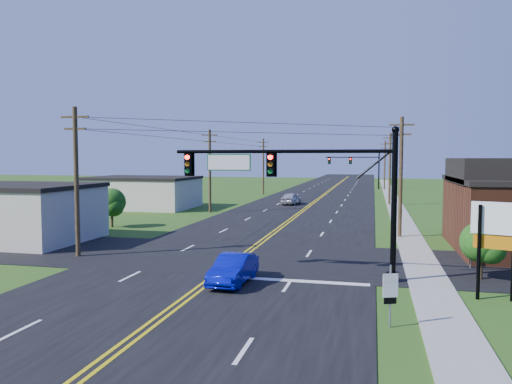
% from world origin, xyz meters
% --- Properties ---
extents(ground, '(260.00, 260.00, 0.00)m').
position_xyz_m(ground, '(0.00, 0.00, 0.00)').
color(ground, '#264F16').
rests_on(ground, ground).
extents(road_main, '(16.00, 220.00, 0.04)m').
position_xyz_m(road_main, '(0.00, 50.00, 0.02)').
color(road_main, black).
rests_on(road_main, ground).
extents(road_cross, '(70.00, 10.00, 0.04)m').
position_xyz_m(road_cross, '(0.00, 12.00, 0.02)').
color(road_cross, black).
rests_on(road_cross, ground).
extents(sidewalk, '(2.00, 160.00, 0.08)m').
position_xyz_m(sidewalk, '(10.50, 40.00, 0.04)').
color(sidewalk, gray).
rests_on(sidewalk, ground).
extents(signal_mast_main, '(11.30, 0.60, 7.48)m').
position_xyz_m(signal_mast_main, '(4.34, 8.00, 4.75)').
color(signal_mast_main, black).
rests_on(signal_mast_main, ground).
extents(signal_mast_far, '(10.98, 0.60, 7.48)m').
position_xyz_m(signal_mast_far, '(4.44, 80.00, 4.55)').
color(signal_mast_far, black).
rests_on(signal_mast_far, ground).
extents(cream_bldg_near, '(10.20, 8.20, 4.10)m').
position_xyz_m(cream_bldg_near, '(-17.00, 14.00, 2.06)').
color(cream_bldg_near, silver).
rests_on(cream_bldg_near, ground).
extents(cream_bldg_far, '(12.20, 9.20, 3.70)m').
position_xyz_m(cream_bldg_far, '(-19.00, 38.00, 1.86)').
color(cream_bldg_far, silver).
rests_on(cream_bldg_far, ground).
extents(utility_pole_left_a, '(1.80, 0.28, 9.00)m').
position_xyz_m(utility_pole_left_a, '(-9.50, 10.00, 4.72)').
color(utility_pole_left_a, '#312616').
rests_on(utility_pole_left_a, ground).
extents(utility_pole_left_b, '(1.80, 0.28, 9.00)m').
position_xyz_m(utility_pole_left_b, '(-9.50, 35.00, 4.72)').
color(utility_pole_left_b, '#312616').
rests_on(utility_pole_left_b, ground).
extents(utility_pole_left_c, '(1.80, 0.28, 9.00)m').
position_xyz_m(utility_pole_left_c, '(-9.50, 62.00, 4.72)').
color(utility_pole_left_c, '#312616').
rests_on(utility_pole_left_c, ground).
extents(utility_pole_right_a, '(1.80, 0.28, 9.00)m').
position_xyz_m(utility_pole_right_a, '(9.80, 22.00, 4.72)').
color(utility_pole_right_a, '#312616').
rests_on(utility_pole_right_a, ground).
extents(utility_pole_right_b, '(1.80, 0.28, 9.00)m').
position_xyz_m(utility_pole_right_b, '(9.80, 48.00, 4.72)').
color(utility_pole_right_b, '#312616').
rests_on(utility_pole_right_b, ground).
extents(utility_pole_right_c, '(1.80, 0.28, 9.00)m').
position_xyz_m(utility_pole_right_c, '(9.80, 78.00, 4.72)').
color(utility_pole_right_c, '#312616').
rests_on(utility_pole_right_c, ground).
extents(tree_right_back, '(3.00, 3.00, 4.10)m').
position_xyz_m(tree_right_back, '(16.00, 26.00, 2.60)').
color(tree_right_back, '#312616').
rests_on(tree_right_back, ground).
extents(shrub_corner, '(2.00, 2.00, 2.86)m').
position_xyz_m(shrub_corner, '(13.00, 9.50, 1.85)').
color(shrub_corner, '#312616').
rests_on(shrub_corner, ground).
extents(tree_left, '(2.40, 2.40, 3.37)m').
position_xyz_m(tree_left, '(-14.00, 22.00, 2.16)').
color(tree_left, '#312616').
rests_on(tree_left, ground).
extents(blue_car, '(1.58, 4.15, 1.35)m').
position_xyz_m(blue_car, '(1.41, 5.97, 0.68)').
color(blue_car, '#070EAB').
rests_on(blue_car, ground).
extents(distant_car, '(2.34, 4.63, 1.51)m').
position_xyz_m(distant_car, '(-2.29, 45.82, 0.76)').
color(distant_car, silver).
rests_on(distant_car, ground).
extents(route_sign, '(0.53, 0.23, 2.24)m').
position_xyz_m(route_sign, '(8.47, 1.32, 1.30)').
color(route_sign, slate).
rests_on(route_sign, ground).
extents(stop_sign, '(0.74, 0.12, 2.09)m').
position_xyz_m(stop_sign, '(13.00, 11.98, 1.51)').
color(stop_sign, slate).
rests_on(stop_sign, ground).
extents(pylon_sign, '(1.99, 0.93, 4.14)m').
position_xyz_m(pylon_sign, '(12.87, 5.83, 3.02)').
color(pylon_sign, black).
rests_on(pylon_sign, ground).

